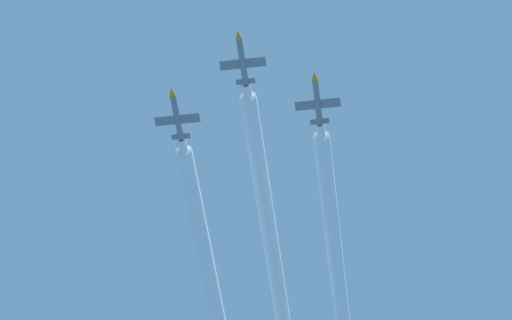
% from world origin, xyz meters
% --- Properties ---
extents(jet_lead, '(8.32, 12.12, 2.91)m').
position_xyz_m(jet_lead, '(-0.60, 9.09, 189.82)').
color(jet_lead, slate).
extents(jet_left_wingman, '(8.32, 12.12, 2.91)m').
position_xyz_m(jet_left_wingman, '(-13.17, 0.03, 187.67)').
color(jet_left_wingman, slate).
extents(jet_right_wingman, '(8.32, 12.12, 2.91)m').
position_xyz_m(jet_right_wingman, '(12.61, 0.09, 187.14)').
color(jet_right_wingman, slate).
extents(smoke_trail_lead, '(3.13, 68.99, 3.13)m').
position_xyz_m(smoke_trail_lead, '(-0.60, -30.93, 189.79)').
color(smoke_trail_lead, white).
extents(smoke_trail_left_wingman, '(3.13, 67.33, 3.13)m').
position_xyz_m(smoke_trail_left_wingman, '(-13.17, -39.16, 187.64)').
color(smoke_trail_left_wingman, white).
extents(smoke_trail_right_wingman, '(3.13, 66.12, 3.13)m').
position_xyz_m(smoke_trail_right_wingman, '(12.61, -38.50, 187.12)').
color(smoke_trail_right_wingman, white).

